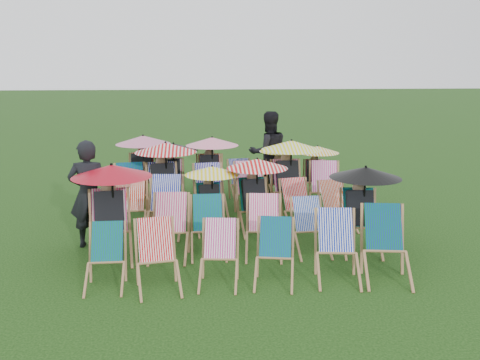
{
  "coord_description": "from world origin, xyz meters",
  "views": [
    {
      "loc": [
        -0.62,
        -9.15,
        3.01
      ],
      "look_at": [
        0.12,
        0.3,
        0.9
      ],
      "focal_mm": 40.0,
      "sensor_mm": 36.0,
      "label": 1
    }
  ],
  "objects": [
    {
      "name": "deckchair_18",
      "position": [
        -1.95,
        1.2,
        0.5
      ],
      "size": [
        0.82,
        1.03,
        1.01
      ],
      "rotation": [
        0.0,
        0.0,
        0.18
      ],
      "color": "#986F47",
      "rests_on": "ground"
    },
    {
      "name": "deckchair_1",
      "position": [
        -1.2,
        -2.33,
        0.45
      ],
      "size": [
        0.72,
        0.91,
        0.89
      ],
      "rotation": [
        0.0,
        0.0,
        0.17
      ],
      "color": "#986F47",
      "rests_on": "ground"
    },
    {
      "name": "deckchair_4",
      "position": [
        1.29,
        -2.22,
        0.47
      ],
      "size": [
        0.71,
        0.92,
        0.94
      ],
      "rotation": [
        0.0,
        0.0,
        -0.11
      ],
      "color": "#986F47",
      "rests_on": "ground"
    },
    {
      "name": "deckchair_27",
      "position": [
        0.34,
        2.32,
        0.43
      ],
      "size": [
        0.71,
        0.88,
        0.87
      ],
      "rotation": [
        0.0,
        0.0,
        0.18
      ],
      "color": "#986F47",
      "rests_on": "ground"
    },
    {
      "name": "person_left",
      "position": [
        -2.42,
        -0.53,
        0.89
      ],
      "size": [
        0.65,
        0.43,
        1.79
      ],
      "primitive_type": "imported",
      "rotation": [
        0.0,
        0.0,
        3.15
      ],
      "color": "black",
      "rests_on": "ground"
    },
    {
      "name": "deckchair_17",
      "position": [
        1.89,
        0.08,
        0.42
      ],
      "size": [
        0.68,
        0.86,
        0.85
      ],
      "rotation": [
        0.0,
        0.0,
        0.16
      ],
      "color": "#986F47",
      "rests_on": "ground"
    },
    {
      "name": "deckchair_12",
      "position": [
        -1.88,
        0.12,
        0.5
      ],
      "size": [
        0.69,
        0.94,
        1.0
      ],
      "rotation": [
        0.0,
        0.0,
        -0.03
      ],
      "color": "#986F47",
      "rests_on": "ground"
    },
    {
      "name": "deckchair_10",
      "position": [
        1.14,
        -1.13,
        0.42
      ],
      "size": [
        0.61,
        0.82,
        0.85
      ],
      "rotation": [
        0.0,
        0.0,
        0.07
      ],
      "color": "#986F47",
      "rests_on": "ground"
    },
    {
      "name": "deckchair_3",
      "position": [
        0.4,
        -2.25,
        0.42
      ],
      "size": [
        0.69,
        0.87,
        0.85
      ],
      "rotation": [
        0.0,
        0.0,
        -0.18
      ],
      "color": "#986F47",
      "rests_on": "ground"
    },
    {
      "name": "deckchair_13",
      "position": [
        -1.25,
        0.02,
        0.5
      ],
      "size": [
        0.73,
        0.97,
        1.0
      ],
      "rotation": [
        0.0,
        0.0,
        -0.08
      ],
      "color": "#986F47",
      "rests_on": "ground"
    },
    {
      "name": "deckchair_5",
      "position": [
        1.97,
        -2.26,
        0.5
      ],
      "size": [
        0.78,
        1.0,
        0.99
      ],
      "rotation": [
        0.0,
        0.0,
        -0.14
      ],
      "color": "#986F47",
      "rests_on": "ground"
    },
    {
      "name": "deckchair_23",
      "position": [
        1.92,
        1.18,
        0.5
      ],
      "size": [
        0.79,
        1.0,
        0.99
      ],
      "rotation": [
        0.0,
        0.0,
        -0.15
      ],
      "color": "#986F47",
      "rests_on": "ground"
    },
    {
      "name": "deckchair_15",
      "position": [
        0.39,
        0.1,
        0.69
      ],
      "size": [
        1.1,
        1.17,
        1.31
      ],
      "rotation": [
        0.0,
        0.0,
        0.11
      ],
      "color": "#986F47",
      "rests_on": "ground"
    },
    {
      "name": "deckchair_9",
      "position": [
        0.38,
        -1.17,
        0.46
      ],
      "size": [
        0.69,
        0.9,
        0.91
      ],
      "rotation": [
        0.0,
        0.0,
        -0.11
      ],
      "color": "#986F47",
      "rests_on": "ground"
    },
    {
      "name": "deckchair_22",
      "position": [
        1.21,
        1.33,
        0.76
      ],
      "size": [
        1.22,
        1.28,
        1.45
      ],
      "rotation": [
        0.0,
        0.0,
        0.04
      ],
      "color": "#986F47",
      "rests_on": "ground"
    },
    {
      "name": "deckchair_14",
      "position": [
        -0.42,
        0.15,
        0.62
      ],
      "size": [
        0.99,
        1.05,
        1.17
      ],
      "rotation": [
        0.0,
        0.0,
        0.1
      ],
      "color": "#986F47",
      "rests_on": "ground"
    },
    {
      "name": "deckchair_2",
      "position": [
        -0.37,
        -2.23,
        0.42
      ],
      "size": [
        0.64,
        0.83,
        0.84
      ],
      "rotation": [
        0.0,
        0.0,
        -0.12
      ],
      "color": "#986F47",
      "rests_on": "ground"
    },
    {
      "name": "deckchair_7",
      "position": [
        -1.1,
        -1.13,
        0.47
      ],
      "size": [
        0.69,
        0.92,
        0.95
      ],
      "rotation": [
        0.0,
        0.0,
        -0.08
      ],
      "color": "#986F47",
      "rests_on": "ground"
    },
    {
      "name": "deckchair_21",
      "position": [
        0.41,
        1.14,
        0.51
      ],
      "size": [
        0.71,
        0.97,
        1.02
      ],
      "rotation": [
        0.0,
        0.0,
        0.05
      ],
      "color": "#986F47",
      "rests_on": "ground"
    },
    {
      "name": "deckchair_26",
      "position": [
        -0.37,
        2.42,
        0.73
      ],
      "size": [
        1.16,
        1.2,
        1.38
      ],
      "rotation": [
        0.0,
        0.0,
        -0.01
      ],
      "color": "#986F47",
      "rests_on": "ground"
    },
    {
      "name": "deckchair_0",
      "position": [
        -1.91,
        -2.21,
        0.41
      ],
      "size": [
        0.55,
        0.77,
        0.82
      ],
      "rotation": [
        0.0,
        0.0,
        0.01
      ],
      "color": "#986F47",
      "rests_on": "ground"
    },
    {
      "name": "deckchair_11",
      "position": [
        1.98,
        -1.07,
        0.72
      ],
      "size": [
        1.15,
        1.21,
        1.36
      ],
      "rotation": [
        0.0,
        0.0,
        -0.12
      ],
      "color": "#986F47",
      "rests_on": "ground"
    },
    {
      "name": "ground",
      "position": [
        0.0,
        0.0,
        0.0
      ],
      "size": [
        100.0,
        100.0,
        0.0
      ],
      "primitive_type": "plane",
      "color": "black",
      "rests_on": "ground"
    },
    {
      "name": "person_rear",
      "position": [
        0.98,
        2.88,
        0.95
      ],
      "size": [
        1.05,
        0.89,
        1.91
      ],
      "primitive_type": "imported",
      "rotation": [
        0.0,
        0.0,
        3.33
      ],
      "color": "black",
      "rests_on": "ground"
    },
    {
      "name": "deckchair_19",
      "position": [
        -1.3,
        1.2,
        0.76
      ],
      "size": [
        1.22,
        1.33,
        1.45
      ],
      "rotation": [
        0.0,
        0.0,
        0.19
      ],
      "color": "#986F47",
      "rests_on": "ground"
    },
    {
      "name": "deckchair_24",
      "position": [
        -1.88,
        2.49,
        0.75
      ],
      "size": [
        1.2,
        1.25,
        1.42
      ],
      "rotation": [
        0.0,
        0.0,
        -0.06
      ],
      "color": "#986F47",
      "rests_on": "ground"
    },
    {
      "name": "deckchair_6",
      "position": [
        -1.99,
        -1.09,
        0.77
      ],
      "size": [
        1.23,
        1.33,
        1.46
      ],
      "rotation": [
        0.0,
        0.0,
        0.14
      ],
      "color": "#986F47",
      "rests_on": "ground"
    },
    {
      "name": "deckchair_8",
      "position": [
        -0.49,
        -1.07,
        0.45
      ],
      "size": [
        0.6,
        0.83,
        0.89
      ],
      "rotation": [
        0.0,
        0.0,
        0.01
      ],
      "color": "#986F47",
      "rests_on": "ground"
    },
    {
      "name": "deckchair_20",
      "position": [
        -0.4,
        1.17,
        0.49
      ],
      "size": [
        0.76,
        0.98,
        0.99
      ],
      "rotation": [
        0.0,
        0.0,
        0.12
      ],
      "color": "#986F47",
      "rests_on": "ground"
    },
    {
      "name": "deckchair_25",
      "position": [
        -1.21,
        2.39,
        0.66
      ],
      "size": [
        1.06,
        1.11,
        1.26
      ],
      "rotation": [
        0.0,
        0.0,
        0.03
      ],
      "color": "#986F47",
      "rests_on": "ground"
    },
    {
      "name": "deckchair_28",
      "position": [
        1.2,
        2.33,
        0.64
      ],
      "size": [
        1.03,
        1.1,
        1.22
      ],
      "rotation": [
        0.0,
        0.0,
        0.1
      ],
      "color": "#986F47",
      "rests_on": "ground"
    },
    {
      "name": "deckchair_16",
      "position": [
        1.19,
        0.08,
        0.44
      ],
      "size": [
        0.73,
        0.91,
        0.89
      ],
      "rotation": [
        0.0,
        0.0,
        0.19
      ],
      "color": "#986F47",
      "rests_on": "ground"
    },
    {
      "name": "deckchair_29",
      "position": [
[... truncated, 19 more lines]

